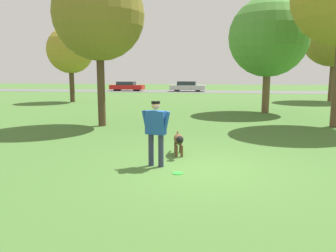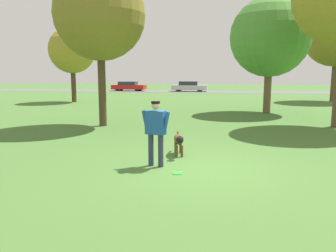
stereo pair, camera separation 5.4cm
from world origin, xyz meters
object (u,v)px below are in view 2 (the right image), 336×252
(frisbee, at_px, (177,173))
(parked_car_silver, at_px, (189,86))
(parked_car_red, at_px, (129,86))
(tree_mid_center, at_px, (270,37))
(dog, at_px, (179,140))
(tree_near_left, at_px, (100,15))
(person, at_px, (156,128))
(tree_far_left, at_px, (72,50))

(frisbee, xyz_separation_m, parked_car_silver, (-2.58, 33.70, 0.62))
(parked_car_red, height_order, parked_car_silver, parked_car_silver)
(tree_mid_center, bearing_deg, dog, -110.01)
(frisbee, xyz_separation_m, tree_near_left, (-3.98, 6.31, 4.58))
(person, height_order, tree_mid_center, tree_mid_center)
(tree_mid_center, distance_m, tree_near_left, 9.63)
(dog, distance_m, tree_mid_center, 11.80)
(person, xyz_separation_m, frisbee, (0.59, -0.52, -0.93))
(frisbee, distance_m, tree_near_left, 8.76)
(tree_mid_center, distance_m, parked_car_silver, 22.71)
(parked_car_red, xyz_separation_m, parked_car_silver, (7.82, -0.29, 0.02))
(parked_car_red, bearing_deg, parked_car_silver, 0.22)
(dog, height_order, frisbee, dog)
(person, height_order, tree_far_left, tree_far_left)
(frisbee, xyz_separation_m, parked_car_red, (-10.39, 33.99, 0.59))
(dog, height_order, tree_mid_center, tree_mid_center)
(tree_far_left, xyz_separation_m, parked_car_silver, (7.71, 16.33, -3.36))
(tree_mid_center, height_order, parked_car_silver, tree_mid_center)
(frisbee, distance_m, tree_far_left, 20.57)
(dog, bearing_deg, frisbee, -4.97)
(tree_far_left, xyz_separation_m, tree_mid_center, (13.95, -5.21, 0.22))
(tree_mid_center, bearing_deg, parked_car_red, 122.78)
(frisbee, distance_m, parked_car_silver, 33.80)
(person, distance_m, dog, 1.31)
(person, relative_size, tree_mid_center, 0.25)
(tree_far_left, xyz_separation_m, parked_car_red, (-0.11, 16.62, -3.38))
(tree_near_left, height_order, parked_car_silver, tree_near_left)
(tree_mid_center, bearing_deg, frisbee, -106.79)
(person, relative_size, frisbee, 6.74)
(dog, relative_size, tree_near_left, 0.18)
(parked_car_silver, bearing_deg, tree_mid_center, -72.65)
(dog, relative_size, tree_mid_center, 0.18)
(dog, relative_size, frisbee, 4.90)
(tree_near_left, distance_m, parked_car_silver, 27.71)
(tree_mid_center, xyz_separation_m, tree_near_left, (-7.65, -5.84, 0.39))
(tree_near_left, bearing_deg, tree_mid_center, 37.37)
(tree_far_left, relative_size, parked_car_silver, 1.32)
(person, distance_m, tree_mid_center, 12.81)
(tree_far_left, distance_m, tree_near_left, 12.74)
(parked_car_red, bearing_deg, frisbee, -70.66)
(tree_near_left, bearing_deg, parked_car_silver, 87.06)
(dog, height_order, tree_near_left, tree_near_left)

